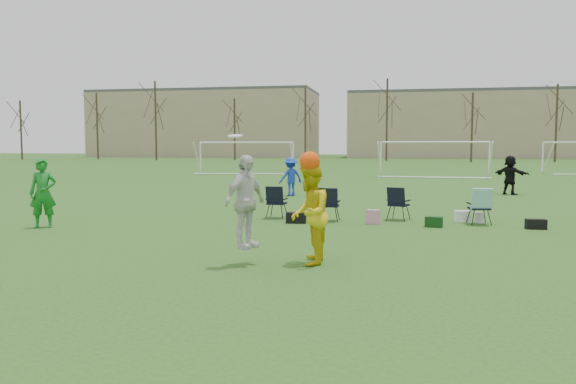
% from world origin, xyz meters
% --- Properties ---
extents(ground, '(260.00, 260.00, 0.00)m').
position_xyz_m(ground, '(0.00, 0.00, 0.00)').
color(ground, '#275019').
rests_on(ground, ground).
extents(fielder_green_near, '(0.79, 0.69, 1.83)m').
position_xyz_m(fielder_green_near, '(-7.67, 5.06, 0.92)').
color(fielder_green_near, '#157823').
rests_on(fielder_green_near, ground).
extents(fielder_blue, '(1.22, 1.14, 1.65)m').
position_xyz_m(fielder_blue, '(-2.99, 15.53, 0.83)').
color(fielder_blue, '#183ABB').
rests_on(fielder_blue, ground).
extents(fielder_black, '(1.55, 1.44, 1.73)m').
position_xyz_m(fielder_black, '(6.42, 18.00, 0.87)').
color(fielder_black, black).
rests_on(fielder_black, ground).
extents(center_contest, '(1.92, 1.30, 2.38)m').
position_xyz_m(center_contest, '(-0.46, 1.76, 1.04)').
color(center_contest, silver).
rests_on(center_contest, ground).
extents(sideline_setup, '(9.45, 1.82, 1.93)m').
position_xyz_m(sideline_setup, '(2.93, 7.97, 0.56)').
color(sideline_setup, '#0E361C').
rests_on(sideline_setup, ground).
extents(goal_left, '(7.39, 0.76, 2.46)m').
position_xyz_m(goal_left, '(-10.00, 34.00, 1.92)').
color(goal_left, white).
rests_on(goal_left, ground).
extents(goal_mid, '(7.40, 0.63, 2.46)m').
position_xyz_m(goal_mid, '(4.00, 32.00, 1.92)').
color(goal_mid, white).
rests_on(goal_mid, ground).
extents(tree_line, '(110.28, 3.28, 11.40)m').
position_xyz_m(tree_line, '(0.24, 69.85, 5.09)').
color(tree_line, '#382B21').
rests_on(tree_line, ground).
extents(building_row, '(126.00, 16.00, 13.00)m').
position_xyz_m(building_row, '(6.73, 96.00, 5.99)').
color(building_row, tan).
rests_on(building_row, ground).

